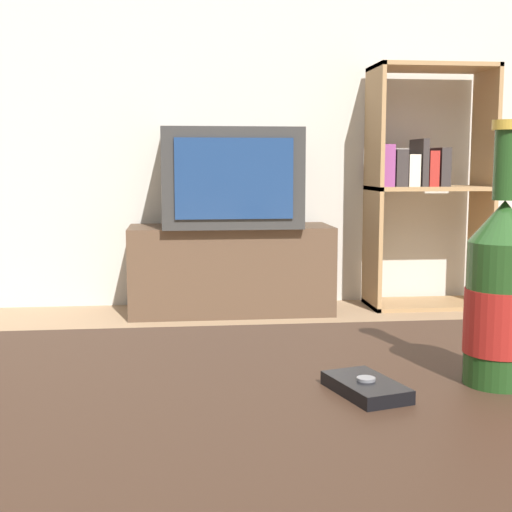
{
  "coord_description": "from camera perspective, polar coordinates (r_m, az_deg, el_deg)",
  "views": [
    {
      "loc": [
        0.02,
        -0.59,
        0.71
      ],
      "look_at": [
        0.13,
        0.4,
        0.58
      ],
      "focal_mm": 50.0,
      "sensor_mm": 36.0,
      "label": 1
    }
  ],
  "objects": [
    {
      "name": "tv_stand",
      "position": [
        3.4,
        -2.04,
        -1.07
      ],
      "size": [
        0.96,
        0.36,
        0.42
      ],
      "color": "#4C3828",
      "rests_on": "ground_plane"
    },
    {
      "name": "bookshelf",
      "position": [
        3.61,
        13.22,
        5.82
      ],
      "size": [
        0.58,
        0.3,
        1.18
      ],
      "color": "#99754C",
      "rests_on": "ground_plane"
    },
    {
      "name": "beer_bottle",
      "position": [
        0.78,
        19.01,
        -2.98
      ],
      "size": [
        0.07,
        0.07,
        0.27
      ],
      "color": "#1E4219",
      "rests_on": "coffee_table"
    },
    {
      "name": "coffee_table",
      "position": [
        0.65,
        -8.22,
        -18.75
      ],
      "size": [
        1.4,
        0.82,
        0.48
      ],
      "color": "#332116",
      "rests_on": "ground_plane"
    },
    {
      "name": "television",
      "position": [
        3.36,
        -2.07,
        6.28
      ],
      "size": [
        0.64,
        0.46,
        0.46
      ],
      "color": "#2D2D2D",
      "rests_on": "tv_stand"
    },
    {
      "name": "back_wall",
      "position": [
        3.66,
        -7.02,
        16.63
      ],
      "size": [
        8.0,
        0.05,
        2.6
      ],
      "color": "beige",
      "rests_on": "ground_plane"
    },
    {
      "name": "cell_phone",
      "position": [
        0.73,
        8.78,
        -10.32
      ],
      "size": [
        0.08,
        0.11,
        0.02
      ],
      "rotation": [
        0.0,
        0.0,
        0.28
      ],
      "color": "black",
      "rests_on": "coffee_table"
    }
  ]
}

